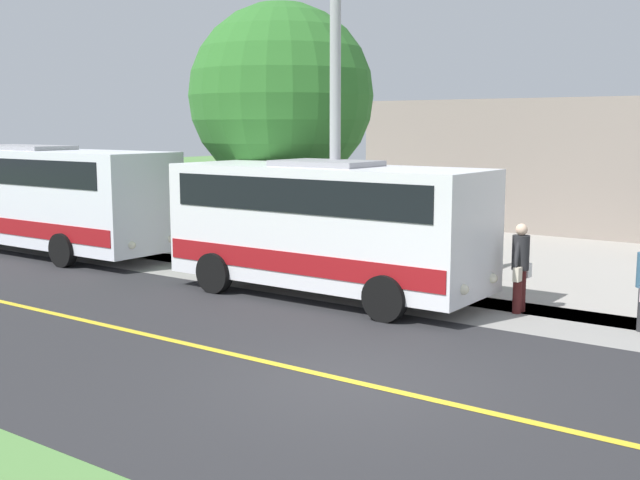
{
  "coord_description": "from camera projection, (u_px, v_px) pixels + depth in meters",
  "views": [
    {
      "loc": [
        9.13,
        5.99,
        3.7
      ],
      "look_at": [
        -3.5,
        -3.11,
        1.4
      ],
      "focal_mm": 43.86,
      "sensor_mm": 36.0,
      "label": 1
    }
  ],
  "objects": [
    {
      "name": "sidewalk",
      "position": [
        497.0,
        313.0,
        15.51
      ],
      "size": [
        2.4,
        100.0,
        0.01
      ],
      "primitive_type": "cube",
      "color": "gray",
      "rests_on": "ground"
    },
    {
      "name": "ground_plane",
      "position": [
        353.0,
        382.0,
        11.33
      ],
      "size": [
        120.0,
        120.0,
        0.0
      ],
      "primitive_type": "plane",
      "color": "#548442"
    },
    {
      "name": "road_surface",
      "position": [
        353.0,
        382.0,
        11.33
      ],
      "size": [
        8.0,
        100.0,
        0.01
      ],
      "primitive_type": "cube",
      "color": "#28282B",
      "rests_on": "ground"
    },
    {
      "name": "shuttle_bus_front",
      "position": [
        326.0,
        222.0,
        16.81
      ],
      "size": [
        2.63,
        7.21,
        2.95
      ],
      "color": "white",
      "rests_on": "ground"
    },
    {
      "name": "tree_curbside",
      "position": [
        281.0,
        96.0,
        20.78
      ],
      "size": [
        4.9,
        4.9,
        6.91
      ],
      "color": "brown",
      "rests_on": "ground"
    },
    {
      "name": "pedestrian_waiting",
      "position": [
        520.0,
        265.0,
        15.41
      ],
      "size": [
        0.72,
        0.34,
        1.78
      ],
      "color": "#4C1919",
      "rests_on": "ground"
    },
    {
      "name": "road_centre_line",
      "position": [
        353.0,
        382.0,
        11.33
      ],
      "size": [
        0.16,
        100.0,
        0.0
      ],
      "primitive_type": "cube",
      "color": "gold",
      "rests_on": "ground"
    },
    {
      "name": "street_light_pole",
      "position": [
        332.0,
        94.0,
        16.8
      ],
      "size": [
        1.97,
        0.24,
        7.88
      ],
      "color": "#9E9EA3",
      "rests_on": "ground"
    },
    {
      "name": "transit_bus_rear",
      "position": [
        26.0,
        193.0,
        23.15
      ],
      "size": [
        2.7,
        10.88,
        3.1
      ],
      "color": "white",
      "rests_on": "ground"
    }
  ]
}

